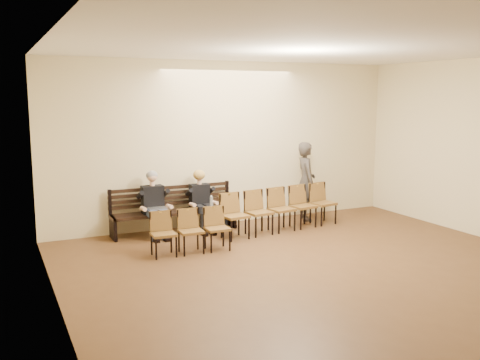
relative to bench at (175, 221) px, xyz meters
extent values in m
plane|color=#54361C|center=(1.37, -4.65, -0.23)|extent=(10.00, 10.00, 0.00)
cube|color=beige|center=(1.37, 0.35, 1.52)|extent=(8.00, 0.02, 3.50)
cube|color=beige|center=(-2.63, -4.65, 1.52)|extent=(0.02, 10.00, 3.50)
cube|color=white|center=(1.37, -4.65, 3.27)|extent=(8.00, 10.00, 0.02)
cube|color=black|center=(0.00, 0.00, 0.00)|extent=(2.60, 0.90, 0.45)
cube|color=silver|center=(-0.43, -0.25, 0.36)|extent=(0.40, 0.33, 0.26)
cylinder|color=silver|center=(0.64, -0.42, 0.33)|extent=(0.08, 0.08, 0.22)
cube|color=black|center=(1.00, 0.10, -0.10)|extent=(0.35, 0.25, 0.26)
imported|color=#342F2A|center=(3.02, -0.18, 0.79)|extent=(0.67, 0.84, 2.02)
cube|color=brown|center=(2.04, -0.81, 0.22)|extent=(2.79, 0.85, 0.90)
cube|color=brown|center=(-0.20, -1.51, 0.17)|extent=(1.42, 0.48, 0.78)
camera|label=1|loc=(-3.34, -10.20, 2.55)|focal=40.00mm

